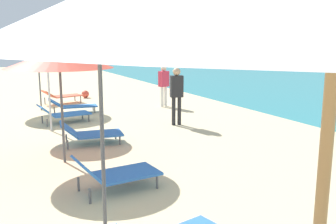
% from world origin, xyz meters
% --- Properties ---
extents(umbrella_third, '(1.86, 1.86, 2.92)m').
position_xyz_m(umbrella_third, '(-0.71, 6.11, 2.62)').
color(umbrella_third, '#4C4C51').
rests_on(umbrella_third, ground).
extents(lounger_third_shoreside, '(1.41, 0.79, 0.62)m').
position_xyz_m(lounger_third_shoreside, '(-0.18, 7.39, 0.30)').
color(lounger_third_shoreside, blue).
rests_on(lounger_third_shoreside, ground).
extents(umbrella_fourth, '(2.08, 2.08, 2.33)m').
position_xyz_m(umbrella_fourth, '(-0.67, 9.22, 2.08)').
color(umbrella_fourth, '#4C4C51').
rests_on(umbrella_fourth, ground).
extents(lounger_fourth_shoreside, '(1.51, 0.86, 0.56)m').
position_xyz_m(lounger_fourth_shoreside, '(0.13, 10.32, 0.28)').
color(lounger_fourth_shoreside, blue).
rests_on(lounger_fourth_shoreside, ground).
extents(umbrella_fifth, '(1.83, 1.83, 2.70)m').
position_xyz_m(umbrella_fifth, '(-0.53, 12.08, 2.41)').
color(umbrella_fifth, silver).
rests_on(umbrella_fifth, ground).
extents(lounger_fifth_shoreside, '(1.56, 0.84, 0.59)m').
position_xyz_m(lounger_fifth_shoreside, '(-0.03, 13.00, 0.29)').
color(lounger_fifth_shoreside, blue).
rests_on(lounger_fifth_shoreside, ground).
extents(umbrella_farthest, '(2.60, 2.60, 2.73)m').
position_xyz_m(umbrella_farthest, '(-0.39, 15.45, 2.42)').
color(umbrella_farthest, '#4C4C51').
rests_on(umbrella_farthest, ground).
extents(lounger_farthest_shoreside, '(1.64, 0.98, 0.59)m').
position_xyz_m(lounger_farthest_shoreside, '(0.51, 16.59, 0.33)').
color(lounger_farthest_shoreside, '#D8593F').
rests_on(lounger_farthest_shoreside, ground).
extents(lounger_farthest_inland, '(1.65, 0.74, 0.53)m').
position_xyz_m(lounger_farthest_inland, '(0.51, 14.45, 0.26)').
color(lounger_farthest_inland, blue).
rests_on(lounger_farthest_inland, ground).
extents(person_walking_near, '(0.40, 0.30, 1.67)m').
position_xyz_m(person_walking_near, '(2.89, 11.29, 1.01)').
color(person_walking_near, '#262628').
rests_on(person_walking_near, ground).
extents(person_walking_mid, '(0.41, 0.31, 1.53)m').
position_xyz_m(person_walking_mid, '(3.86, 14.28, 0.92)').
color(person_walking_mid, silver).
rests_on(person_walking_mid, ground).
extents(beach_ball, '(0.32, 0.32, 0.32)m').
position_xyz_m(beach_ball, '(1.70, 17.70, 0.16)').
color(beach_ball, '#E54C38').
rests_on(beach_ball, ground).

